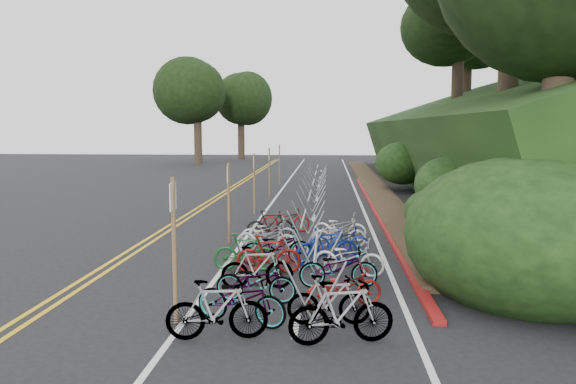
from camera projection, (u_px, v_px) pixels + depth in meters
name	position (u px, v px, depth m)	size (l,w,h in m)	color
ground	(164.00, 289.00, 12.55)	(120.00, 120.00, 0.00)	black
road_markings	(252.00, 217.00, 22.51)	(7.47, 80.00, 0.01)	gold
red_curb	(376.00, 210.00, 24.03)	(0.25, 28.00, 0.10)	maroon
embankment	(501.00, 146.00, 30.19)	(14.30, 48.14, 9.11)	black
tree_cluster	(435.00, 3.00, 32.45)	(31.77, 53.48, 17.16)	#2D2319
bike_rack_front	(316.00, 258.00, 11.58)	(1.18, 3.21, 1.24)	#9C9FA5
bike_racks_rest	(313.00, 188.00, 25.12)	(1.14, 23.00, 1.17)	#9C9FA5
signpost_near	(174.00, 241.00, 10.17)	(0.08, 0.40, 2.71)	brown
signposts_rest	(263.00, 173.00, 26.21)	(0.08, 18.40, 2.50)	brown
bike_front	(245.00, 252.00, 14.07)	(1.59, 0.45, 0.96)	#144C1E
bike_valet	(298.00, 255.00, 13.83)	(3.24, 11.73, 1.08)	slate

